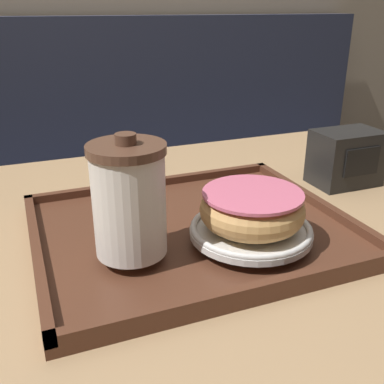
# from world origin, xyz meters

# --- Properties ---
(booth_bench) EXTENTS (1.65, 0.44, 1.00)m
(booth_bench) POSITION_xyz_m (0.24, 0.87, 0.32)
(booth_bench) COLOR #33384C
(booth_bench) RESTS_ON ground_plane
(cafe_table) EXTENTS (1.09, 0.77, 0.74)m
(cafe_table) POSITION_xyz_m (0.00, 0.00, 0.59)
(cafe_table) COLOR tan
(cafe_table) RESTS_ON ground_plane
(serving_tray) EXTENTS (0.41, 0.34, 0.02)m
(serving_tray) POSITION_xyz_m (-0.01, -0.02, 0.75)
(serving_tray) COLOR #512D1E
(serving_tray) RESTS_ON cafe_table
(coffee_cup_front) EXTENTS (0.09, 0.09, 0.14)m
(coffee_cup_front) POSITION_xyz_m (-0.10, -0.07, 0.83)
(coffee_cup_front) COLOR white
(coffee_cup_front) RESTS_ON serving_tray
(plate_with_chocolate_donut) EXTENTS (0.15, 0.15, 0.01)m
(plate_with_chocolate_donut) POSITION_xyz_m (0.05, -0.08, 0.77)
(plate_with_chocolate_donut) COLOR white
(plate_with_chocolate_donut) RESTS_ON serving_tray
(donut_chocolate_glazed) EXTENTS (0.13, 0.13, 0.04)m
(donut_chocolate_glazed) POSITION_xyz_m (0.05, -0.08, 0.80)
(donut_chocolate_glazed) COLOR tan
(donut_chocolate_glazed) RESTS_ON plate_with_chocolate_donut
(spoon) EXTENTS (0.06, 0.14, 0.01)m
(spoon) POSITION_xyz_m (-0.08, 0.04, 0.77)
(spoon) COLOR silver
(spoon) RESTS_ON serving_tray
(napkin_dispenser) EXTENTS (0.11, 0.08, 0.09)m
(napkin_dispenser) POSITION_xyz_m (0.31, 0.07, 0.79)
(napkin_dispenser) COLOR black
(napkin_dispenser) RESTS_ON cafe_table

